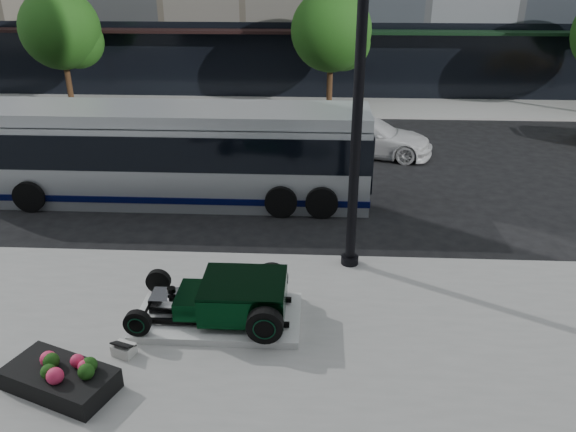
# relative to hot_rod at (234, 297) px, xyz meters

# --- Properties ---
(ground) EXTENTS (120.00, 120.00, 0.00)m
(ground) POSITION_rel_hot_rod_xyz_m (1.21, 4.93, -0.70)
(ground) COLOR black
(ground) RESTS_ON ground
(sidewalk_far) EXTENTS (70.00, 4.00, 0.12)m
(sidewalk_far) POSITION_rel_hot_rod_xyz_m (1.21, 18.93, -0.64)
(sidewalk_far) COLOR gray
(sidewalk_far) RESTS_ON ground
(street_trees) EXTENTS (29.80, 3.80, 5.70)m
(street_trees) POSITION_rel_hot_rod_xyz_m (2.36, 18.01, 3.07)
(street_trees) COLOR black
(street_trees) RESTS_ON sidewalk_far
(display_plinth) EXTENTS (3.40, 1.80, 0.15)m
(display_plinth) POSITION_rel_hot_rod_xyz_m (-0.33, 0.00, -0.50)
(display_plinth) COLOR silver
(display_plinth) RESTS_ON sidewalk_near
(hot_rod) EXTENTS (3.22, 2.00, 0.81)m
(hot_rod) POSITION_rel_hot_rod_xyz_m (0.00, 0.00, 0.00)
(hot_rod) COLOR black
(hot_rod) RESTS_ON display_plinth
(info_plaque) EXTENTS (0.48, 0.42, 0.31)m
(info_plaque) POSITION_rel_hot_rod_xyz_m (-1.95, -1.21, -0.45)
(info_plaque) COLOR silver
(info_plaque) RESTS_ON sidewalk_near
(lamppost) EXTENTS (0.43, 0.43, 7.82)m
(lamppost) POSITION_rel_hot_rod_xyz_m (2.51, 2.56, 3.04)
(lamppost) COLOR black
(lamppost) RESTS_ON sidewalk_near
(flower_planter) EXTENTS (2.16, 1.60, 0.63)m
(flower_planter) POSITION_rel_hot_rod_xyz_m (-2.76, -2.18, -0.35)
(flower_planter) COLOR black
(flower_planter) RESTS_ON sidewalk_near
(transit_bus) EXTENTS (12.12, 2.88, 2.92)m
(transit_bus) POSITION_rel_hot_rod_xyz_m (-2.76, 6.81, 0.79)
(transit_bus) COLOR #ABB1B5
(transit_bus) RESTS_ON ground
(white_sedan) EXTENTS (5.32, 3.08, 1.45)m
(white_sedan) POSITION_rel_hot_rod_xyz_m (3.60, 11.56, 0.03)
(white_sedan) COLOR silver
(white_sedan) RESTS_ON ground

